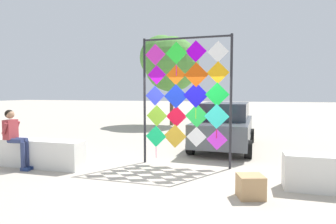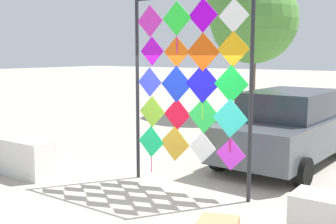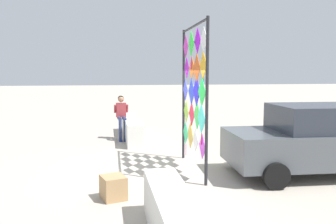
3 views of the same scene
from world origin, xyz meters
name	(u,v)px [view 2 (image 2 of 3)]	position (x,y,z in m)	size (l,w,h in m)	color
ground	(160,199)	(0.00, 0.00, 0.00)	(120.00, 120.00, 0.00)	#ADA393
kite_display_rack	(189,81)	(0.10, 0.79, 2.04)	(2.54, 0.11, 3.62)	#232328
parked_car	(289,127)	(0.97, 3.71, 0.85)	(2.27, 4.43, 1.68)	#4C5156
tree_far_right	(249,16)	(-3.05, 10.25, 4.04)	(3.93, 3.58, 5.77)	brown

